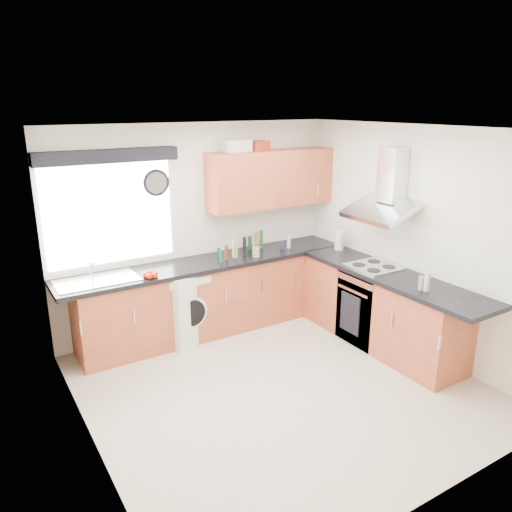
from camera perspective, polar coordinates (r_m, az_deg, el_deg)
ground_plane at (r=5.16m, az=2.68°, el=-14.63°), size 3.60×3.60×0.00m
ceiling at (r=4.39m, az=3.14°, el=14.29°), size 3.60×3.60×0.02m
wall_back at (r=6.13m, az=-6.67°, el=3.22°), size 3.60×0.02×2.50m
wall_front at (r=3.42m, az=20.46°, el=-9.51°), size 3.60×0.02×2.50m
wall_left at (r=3.96m, az=-19.26°, el=-5.66°), size 0.02×3.60×2.50m
wall_right at (r=5.80m, az=17.73°, el=1.68°), size 0.02×3.60×2.50m
window at (r=5.71m, az=-16.33°, el=4.67°), size 1.40×0.02×1.10m
window_blind at (r=5.53m, az=-16.63°, el=10.89°), size 1.50×0.18×0.14m
splashback at (r=6.00m, az=15.47°, el=1.69°), size 0.01×3.00×0.54m
base_cab_back at (r=6.10m, az=-6.09°, el=-4.97°), size 3.00×0.58×0.86m
base_cab_corner at (r=6.88m, az=6.04°, el=-2.35°), size 0.60×0.60×0.86m
base_cab_right at (r=5.95m, az=14.08°, el=-5.99°), size 0.58×2.10×0.86m
worktop_back at (r=5.97m, az=-5.32°, el=-0.77°), size 3.60×0.62×0.05m
worktop_right at (r=5.69m, az=15.41°, el=-2.27°), size 0.62×2.42×0.05m
sink at (r=5.53m, az=-17.77°, el=-2.33°), size 0.84×0.46×0.10m
oven at (r=6.04m, az=13.00°, el=-5.59°), size 0.56×0.58×0.85m
hob_plate at (r=5.87m, az=13.32°, el=-1.16°), size 0.52×0.52×0.01m
extractor_hood at (r=5.74m, az=14.62°, el=7.12°), size 0.52×0.78×0.66m
upper_cabinets at (r=6.33m, az=1.73°, el=8.84°), size 1.70×0.35×0.70m
washing_machine at (r=5.98m, az=-8.47°, el=-5.52°), size 0.74×0.72×0.86m
wall_clock at (r=5.81m, az=-11.29°, el=8.20°), size 0.31×0.04×0.31m
casserole at (r=6.13m, az=-2.42°, el=12.52°), size 0.35×0.25×0.14m
storage_box at (r=6.28m, az=0.13°, el=12.52°), size 0.29×0.26×0.12m
utensil_pot at (r=6.08m, az=0.00°, el=0.51°), size 0.11×0.11×0.13m
kitchen_roll at (r=6.44m, az=9.49°, el=1.76°), size 0.14×0.14×0.24m
tomato_cluster at (r=5.48m, az=-12.00°, el=-2.10°), size 0.17×0.17×0.07m
jar_0 at (r=5.88m, az=-4.02°, el=-0.04°), size 0.04×0.04×0.15m
jar_1 at (r=6.05m, az=-2.43°, el=0.86°), size 0.07×0.07×0.22m
jar_2 at (r=6.37m, az=-0.72°, el=1.51°), size 0.05×0.05×0.17m
jar_3 at (r=6.01m, az=-2.41°, el=0.88°), size 0.04×0.04×0.25m
jar_4 at (r=6.12m, az=-4.25°, el=0.43°), size 0.04×0.04×0.10m
jar_5 at (r=6.41m, az=3.01°, el=1.22°), size 0.05×0.05×0.10m
jar_6 at (r=6.42m, az=0.58°, el=1.92°), size 0.05×0.05×0.24m
jar_7 at (r=6.44m, az=3.76°, el=1.66°), size 0.05×0.05×0.18m
jar_8 at (r=6.11m, az=-1.31°, el=1.11°), size 0.05×0.05×0.23m
jar_9 at (r=5.97m, az=-3.41°, el=0.38°), size 0.04×0.04×0.17m
bottle_0 at (r=5.28m, az=18.36°, el=-2.95°), size 0.05×0.05×0.14m
bottle_1 at (r=5.26m, az=18.97°, el=-2.81°), size 0.06×0.06×0.19m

